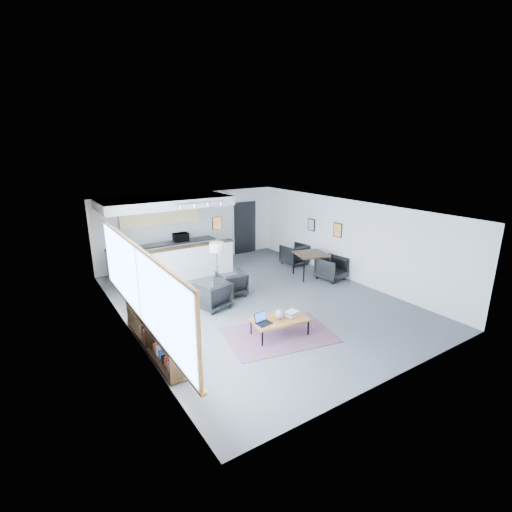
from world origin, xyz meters
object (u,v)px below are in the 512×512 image
armchair_left (213,294)px  dining_chair_far (294,255)px  dining_table (311,256)px  dining_chair_near (332,269)px  armchair_right (232,282)px  microwave (181,236)px  book_stack (291,313)px  coffee_table (280,320)px  floor_lamp (217,249)px  laptop (262,320)px  ceramic_pot (280,314)px

armchair_left → dining_chair_far: 4.65m
dining_table → dining_chair_far: bearing=73.5°
armchair_left → dining_chair_near: bearing=166.1°
armchair_right → dining_table: bearing=-174.7°
microwave → book_stack: bearing=-89.8°
coffee_table → floor_lamp: size_ratio=0.92×
dining_table → dining_chair_far: size_ratio=1.68×
armchair_right → dining_chair_near: 3.44m
armchair_left → armchair_right: 1.03m
dining_chair_near → dining_chair_far: size_ratio=1.00×
armchair_right → microwave: size_ratio=1.50×
laptop → dining_chair_far: bearing=36.8°
book_stack → armchair_right: 2.72m
ceramic_pot → book_stack: ceramic_pot is taller
armchair_right → microwave: (-0.16, 3.42, 0.72)m
laptop → floor_lamp: floor_lamp is taller
ceramic_pot → floor_lamp: (0.14, 3.37, 0.75)m
book_stack → dining_table: 3.96m
floor_lamp → dining_chair_far: size_ratio=2.09×
armchair_right → dining_table: (2.98, -0.05, 0.35)m
armchair_right → dining_chair_near: (3.38, -0.63, -0.03)m
coffee_table → laptop: size_ratio=3.73×
coffee_table → armchair_left: (-0.61, 2.18, 0.02)m
book_stack → armchair_left: size_ratio=0.46×
dining_table → coffee_table: bearing=-140.6°
dining_chair_near → armchair_left: bearing=169.4°
book_stack → dining_chair_near: bearing=32.2°
coffee_table → floor_lamp: floor_lamp is taller
ceramic_pot → dining_chair_near: size_ratio=0.32×
armchair_left → dining_table: 3.91m
coffee_table → dining_table: size_ratio=1.14×
coffee_table → floor_lamp: 3.47m
coffee_table → laptop: bearing=-177.1°
laptop → dining_chair_far: 5.73m
laptop → dining_chair_near: bearing=19.1°
floor_lamp → dining_table: floor_lamp is taller
book_stack → dining_chair_far: bearing=50.6°
dining_table → microwave: microwave is taller
laptop → armchair_left: size_ratio=0.45×
laptop → floor_lamp: 3.46m
dining_chair_near → dining_table: bearing=115.4°
book_stack → dining_table: size_ratio=0.32×
book_stack → armchair_left: armchair_left is taller
ceramic_pot → armchair_left: bearing=105.4°
ceramic_pot → dining_chair_far: bearing=47.9°
laptop → microwave: bearing=77.2°
coffee_table → laptop: (-0.46, 0.04, 0.10)m
floor_lamp → armchair_right: bearing=-77.6°
floor_lamp → dining_table: 3.24m
armchair_left → microwave: size_ratio=1.58×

